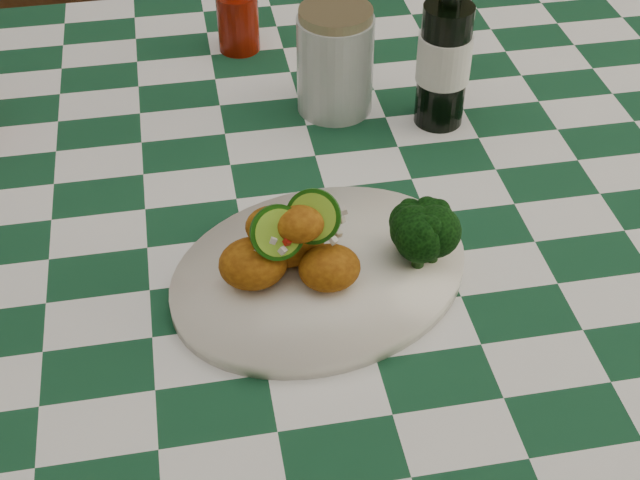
{
  "coord_description": "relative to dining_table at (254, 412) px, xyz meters",
  "views": [
    {
      "loc": [
        -0.05,
        -0.79,
        1.42
      ],
      "look_at": [
        0.07,
        -0.15,
        0.84
      ],
      "focal_mm": 50.0,
      "sensor_mm": 36.0,
      "label": 1
    }
  ],
  "objects": [
    {
      "name": "broccoli_side",
      "position": [
        0.17,
        -0.13,
        0.44
      ],
      "size": [
        0.08,
        0.08,
        0.06
      ],
      "primitive_type": null,
      "color": "black",
      "rests_on": "plate"
    },
    {
      "name": "plate",
      "position": [
        0.07,
        -0.15,
        0.4
      ],
      "size": [
        0.38,
        0.34,
        0.02
      ],
      "primitive_type": null,
      "rotation": [
        0.0,
        0.0,
        0.34
      ],
      "color": "white",
      "rests_on": "dining_table"
    },
    {
      "name": "fried_chicken_pile",
      "position": [
        0.05,
        -0.15,
        0.45
      ],
      "size": [
        0.13,
        0.09,
        0.08
      ],
      "primitive_type": null,
      "color": "#AD6610",
      "rests_on": "plate"
    },
    {
      "name": "wooden_chair_right",
      "position": [
        0.43,
        0.72,
        0.04
      ],
      "size": [
        0.46,
        0.48,
        0.87
      ],
      "primitive_type": null,
      "rotation": [
        0.0,
        0.0,
        -0.17
      ],
      "color": "#472814",
      "rests_on": "ground"
    },
    {
      "name": "dining_table",
      "position": [
        0.0,
        0.0,
        0.0
      ],
      "size": [
        1.66,
        1.06,
        0.79
      ],
      "primitive_type": null,
      "color": "#124025",
      "rests_on": "ground"
    },
    {
      "name": "ketchup_bottle",
      "position": [
        0.04,
        0.34,
        0.46
      ],
      "size": [
        0.06,
        0.06,
        0.13
      ],
      "primitive_type": null,
      "rotation": [
        0.0,
        0.0,
        -0.09
      ],
      "color": "#6B1105",
      "rests_on": "dining_table"
    },
    {
      "name": "mason_jar",
      "position": [
        0.15,
        0.16,
        0.46
      ],
      "size": [
        0.12,
        0.12,
        0.14
      ],
      "primitive_type": null,
      "rotation": [
        0.0,
        0.0,
        -0.38
      ],
      "color": "#B2BCBA",
      "rests_on": "dining_table"
    },
    {
      "name": "beer_bottle",
      "position": [
        0.27,
        0.11,
        0.51
      ],
      "size": [
        0.07,
        0.07,
        0.23
      ],
      "primitive_type": null,
      "rotation": [
        0.0,
        0.0,
        0.09
      ],
      "color": "black",
      "rests_on": "dining_table"
    }
  ]
}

